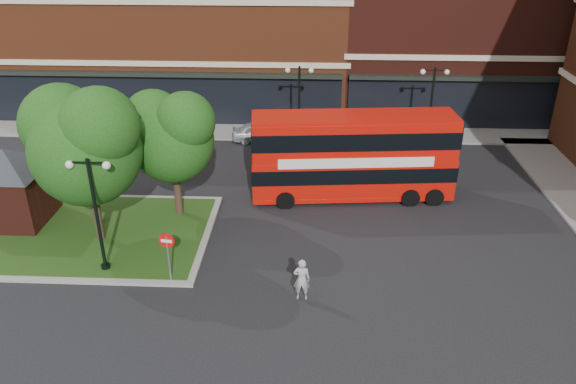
{
  "coord_description": "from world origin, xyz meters",
  "views": [
    {
      "loc": [
        2.87,
        -18.6,
        13.23
      ],
      "look_at": [
        1.82,
        3.78,
        2.0
      ],
      "focal_mm": 35.0,
      "sensor_mm": 36.0,
      "label": 1
    }
  ],
  "objects_px": {
    "bus": "(353,151)",
    "car_silver": "(260,132)",
    "woman": "(302,279)",
    "car_white": "(379,135)"
  },
  "relations": [
    {
      "from": "bus",
      "to": "woman",
      "type": "height_order",
      "value": "bus"
    },
    {
      "from": "woman",
      "to": "car_silver",
      "type": "distance_m",
      "value": 16.57
    },
    {
      "from": "woman",
      "to": "car_silver",
      "type": "height_order",
      "value": "woman"
    },
    {
      "from": "bus",
      "to": "car_silver",
      "type": "height_order",
      "value": "bus"
    },
    {
      "from": "bus",
      "to": "car_white",
      "type": "height_order",
      "value": "bus"
    },
    {
      "from": "bus",
      "to": "car_white",
      "type": "relative_size",
      "value": 2.33
    },
    {
      "from": "woman",
      "to": "car_white",
      "type": "relative_size",
      "value": 0.4
    },
    {
      "from": "car_silver",
      "to": "woman",
      "type": "bearing_deg",
      "value": -175.83
    },
    {
      "from": "woman",
      "to": "car_white",
      "type": "xyz_separation_m",
      "value": [
        4.44,
        15.86,
        -0.15
      ]
    },
    {
      "from": "bus",
      "to": "car_white",
      "type": "distance_m",
      "value": 7.68
    }
  ]
}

